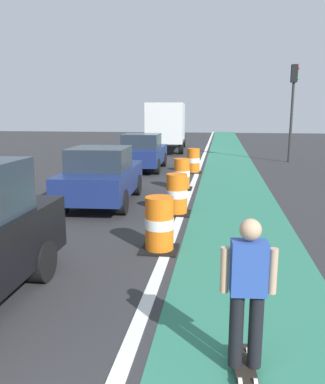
% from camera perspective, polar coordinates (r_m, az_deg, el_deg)
% --- Properties ---
extents(bike_lane_strip, '(2.50, 80.00, 0.01)m').
position_cam_1_polar(bike_lane_strip, '(13.93, 10.27, 0.17)').
color(bike_lane_strip, '#2D755B').
rests_on(bike_lane_strip, ground).
extents(lane_divider_stripe, '(0.20, 80.00, 0.01)m').
position_cam_1_polar(lane_divider_stripe, '(13.95, 4.10, 0.36)').
color(lane_divider_stripe, silver).
rests_on(lane_divider_stripe, ground).
extents(skateboarder_on_lane, '(0.57, 0.82, 1.69)m').
position_cam_1_polar(skateboarder_on_lane, '(4.23, 12.21, -14.02)').
color(skateboarder_on_lane, black).
rests_on(skateboarder_on_lane, ground).
extents(parked_sedan_second, '(2.10, 4.20, 1.70)m').
position_cam_1_polar(parked_sedan_second, '(11.82, -8.79, 2.29)').
color(parked_sedan_second, navy).
rests_on(parked_sedan_second, ground).
extents(parked_sedan_third, '(2.00, 4.14, 1.70)m').
position_cam_1_polar(parked_sedan_third, '(18.56, -2.91, 5.76)').
color(parked_sedan_third, navy).
rests_on(parked_sedan_third, ground).
extents(traffic_barrel_front, '(0.73, 0.73, 1.09)m').
position_cam_1_polar(traffic_barrel_front, '(7.77, -0.46, -4.75)').
color(traffic_barrel_front, orange).
rests_on(traffic_barrel_front, ground).
extents(traffic_barrel_mid, '(0.73, 0.73, 1.09)m').
position_cam_1_polar(traffic_barrel_mid, '(10.55, 2.07, -0.38)').
color(traffic_barrel_mid, orange).
rests_on(traffic_barrel_mid, ground).
extents(traffic_barrel_back, '(0.73, 0.73, 1.09)m').
position_cam_1_polar(traffic_barrel_back, '(13.94, 2.81, 2.57)').
color(traffic_barrel_back, orange).
rests_on(traffic_barrel_back, ground).
extents(traffic_barrel_far, '(0.73, 0.73, 1.09)m').
position_cam_1_polar(traffic_barrel_far, '(17.76, 4.49, 4.50)').
color(traffic_barrel_far, orange).
rests_on(traffic_barrel_far, ground).
extents(delivery_truck_down_block, '(2.77, 7.73, 3.23)m').
position_cam_1_polar(delivery_truck_down_block, '(27.72, 0.73, 9.81)').
color(delivery_truck_down_block, silver).
rests_on(delivery_truck_down_block, ground).
extents(traffic_light_corner, '(0.41, 0.32, 5.10)m').
position_cam_1_polar(traffic_light_corner, '(22.42, 18.36, 13.04)').
color(traffic_light_corner, '#2D2D2D').
rests_on(traffic_light_corner, ground).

